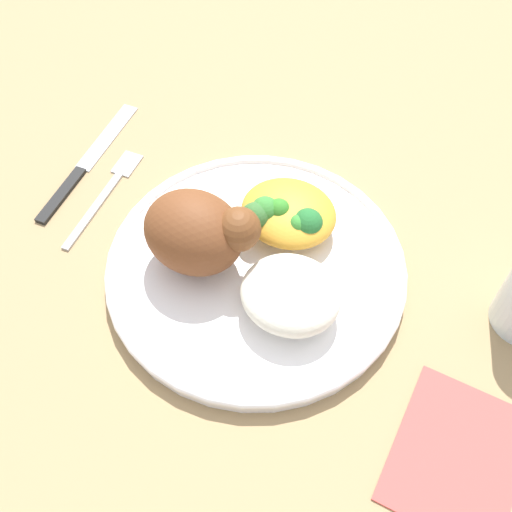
% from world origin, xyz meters
% --- Properties ---
extents(ground_plane, '(2.00, 2.00, 0.00)m').
position_xyz_m(ground_plane, '(0.00, 0.00, 0.00)').
color(ground_plane, '#9C7F56').
extents(plate, '(0.28, 0.28, 0.02)m').
position_xyz_m(plate, '(0.00, 0.00, 0.01)').
color(plate, white).
rests_on(plate, ground_plane).
extents(roasted_chicken, '(0.11, 0.08, 0.07)m').
position_xyz_m(roasted_chicken, '(-0.05, -0.02, 0.06)').
color(roasted_chicken, brown).
rests_on(roasted_chicken, plate).
extents(rice_pile, '(0.09, 0.08, 0.04)m').
position_xyz_m(rice_pile, '(0.05, -0.03, 0.04)').
color(rice_pile, white).
rests_on(rice_pile, plate).
extents(mac_cheese_with_broccoli, '(0.09, 0.08, 0.04)m').
position_xyz_m(mac_cheese_with_broccoli, '(0.01, 0.05, 0.04)').
color(mac_cheese_with_broccoli, gold).
rests_on(mac_cheese_with_broccoli, plate).
extents(fork, '(0.03, 0.14, 0.01)m').
position_xyz_m(fork, '(-0.19, 0.02, 0.00)').
color(fork, '#B2B2B7').
rests_on(fork, ground_plane).
extents(knife, '(0.03, 0.19, 0.01)m').
position_xyz_m(knife, '(-0.23, 0.03, 0.00)').
color(knife, black).
rests_on(knife, ground_plane).
extents(napkin, '(0.10, 0.13, 0.00)m').
position_xyz_m(napkin, '(0.22, -0.08, 0.00)').
color(napkin, '#DB4C47').
rests_on(napkin, ground_plane).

